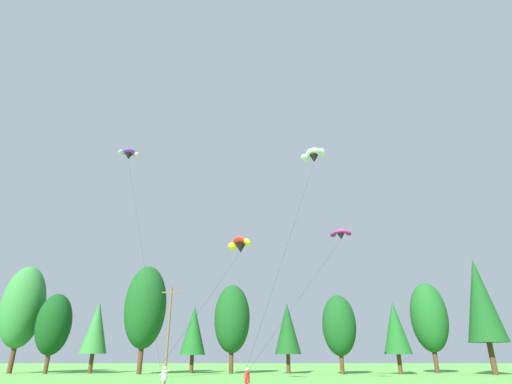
% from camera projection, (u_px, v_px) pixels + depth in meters
% --- Properties ---
extents(treeline_tree_a, '(5.71, 5.71, 14.49)m').
position_uv_depth(treeline_tree_a, '(24.00, 306.00, 57.53)').
color(treeline_tree_a, '#472D19').
rests_on(treeline_tree_a, ground_plane).
extents(treeline_tree_b, '(4.60, 4.60, 10.38)m').
position_uv_depth(treeline_tree_b, '(55.00, 324.00, 55.61)').
color(treeline_tree_b, '#472D19').
rests_on(treeline_tree_b, ground_plane).
extents(treeline_tree_c, '(3.70, 3.70, 9.54)m').
position_uv_depth(treeline_tree_c, '(97.00, 327.00, 56.76)').
color(treeline_tree_c, '#472D19').
rests_on(treeline_tree_c, ground_plane).
extents(treeline_tree_d, '(5.59, 5.59, 14.04)m').
position_uv_depth(treeline_tree_d, '(147.00, 307.00, 55.29)').
color(treeline_tree_d, '#472D19').
rests_on(treeline_tree_d, ground_plane).
extents(treeline_tree_e, '(3.57, 3.57, 8.95)m').
position_uv_depth(treeline_tree_e, '(195.00, 330.00, 56.81)').
color(treeline_tree_e, '#472D19').
rests_on(treeline_tree_e, ground_plane).
extents(treeline_tree_f, '(4.96, 4.96, 11.72)m').
position_uv_depth(treeline_tree_f, '(233.00, 318.00, 56.41)').
color(treeline_tree_f, '#472D19').
rests_on(treeline_tree_f, ground_plane).
extents(treeline_tree_g, '(3.65, 3.65, 9.31)m').
position_uv_depth(treeline_tree_g, '(288.00, 328.00, 56.49)').
color(treeline_tree_g, '#472D19').
rests_on(treeline_tree_g, ground_plane).
extents(treeline_tree_h, '(4.51, 4.51, 10.02)m').
position_uv_depth(treeline_tree_h, '(340.00, 325.00, 54.35)').
color(treeline_tree_h, '#472D19').
rests_on(treeline_tree_h, ground_plane).
extents(treeline_tree_i, '(3.64, 3.64, 9.28)m').
position_uv_depth(treeline_tree_i, '(396.00, 327.00, 54.23)').
color(treeline_tree_i, '#472D19').
rests_on(treeline_tree_i, ground_plane).
extents(treeline_tree_j, '(5.10, 5.10, 12.23)m').
position_uv_depth(treeline_tree_j, '(430.00, 317.00, 57.98)').
color(treeline_tree_j, '#472D19').
rests_on(treeline_tree_j, ground_plane).
extents(treeline_tree_k, '(4.83, 4.83, 14.70)m').
position_uv_depth(treeline_tree_k, '(482.00, 299.00, 53.50)').
color(treeline_tree_k, '#472D19').
rests_on(treeline_tree_k, ground_plane).
extents(utility_pole, '(2.20, 0.26, 9.90)m').
position_uv_depth(utility_pole, '(170.00, 328.00, 46.63)').
color(utility_pole, brown).
rests_on(utility_pole, ground_plane).
extents(kite_flyer_near, '(0.60, 0.63, 1.69)m').
position_uv_depth(kite_flyer_near, '(166.00, 378.00, 26.16)').
color(kite_flyer_near, gray).
rests_on(kite_flyer_near, ground_plane).
extents(kite_flyer_mid, '(0.31, 0.59, 1.69)m').
position_uv_depth(kite_flyer_mid, '(248.00, 380.00, 23.66)').
color(kite_flyer_mid, '#4C4C51').
rests_on(kite_flyer_mid, ground_plane).
extents(parafoil_kite_high_purple, '(9.75, 13.61, 23.07)m').
position_uv_depth(parafoil_kite_high_purple, '(130.00, 154.00, 46.71)').
color(parafoil_kite_high_purple, purple).
extents(parafoil_kite_mid_white, '(7.07, 7.16, 18.50)m').
position_uv_depth(parafoil_kite_mid_white, '(314.00, 155.00, 36.07)').
color(parafoil_kite_mid_white, white).
extents(parafoil_kite_far_red_yellow, '(6.13, 10.52, 11.51)m').
position_uv_depth(parafoil_kite_far_red_yellow, '(241.00, 245.00, 38.88)').
color(parafoil_kite_far_red_yellow, red).
extents(parafoil_kite_low_magenta, '(11.59, 18.70, 14.52)m').
position_uv_depth(parafoil_kite_low_magenta, '(342.00, 234.00, 45.60)').
color(parafoil_kite_low_magenta, '#D12893').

